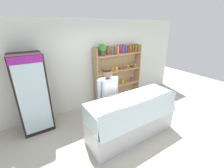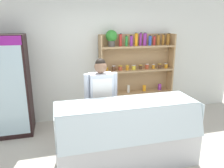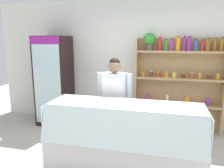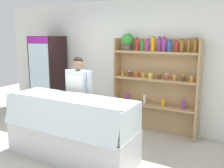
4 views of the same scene
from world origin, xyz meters
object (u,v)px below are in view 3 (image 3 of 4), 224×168
(shelving_unit, at_px, (176,76))
(deli_display_case, at_px, (124,151))
(drinks_fridge, at_px, (54,81))
(shop_clerk, at_px, (114,98))

(shelving_unit, xyz_separation_m, deli_display_case, (-0.74, -1.72, -0.83))
(drinks_fridge, relative_size, deli_display_case, 0.91)
(drinks_fridge, bearing_deg, deli_display_case, -38.78)
(drinks_fridge, distance_m, shelving_unit, 2.62)
(drinks_fridge, height_order, deli_display_case, drinks_fridge)
(shelving_unit, distance_m, deli_display_case, 2.05)
(shelving_unit, relative_size, shop_clerk, 1.26)
(drinks_fridge, xyz_separation_m, shelving_unit, (2.60, 0.23, 0.17))
(shelving_unit, xyz_separation_m, shop_clerk, (-1.02, -1.13, -0.21))
(shelving_unit, relative_size, deli_display_case, 0.93)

